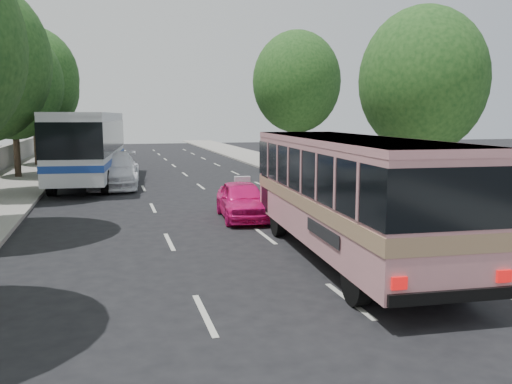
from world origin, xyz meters
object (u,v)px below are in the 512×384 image
object	(u,v)px
tour_coach_rear	(68,138)
pink_taxi	(242,200)
pink_bus	(348,184)
tour_coach_front	(89,141)
white_pickup	(114,171)

from	to	relation	value
tour_coach_rear	pink_taxi	bearing A→B (deg)	-69.97
pink_bus	tour_coach_front	distance (m)	19.07
pink_taxi	tour_coach_front	xyz separation A→B (m)	(-5.50, 11.87, 1.61)
pink_bus	pink_taxi	distance (m)	6.21
white_pickup	tour_coach_front	size ratio (longest dim) A/B	0.46
pink_bus	white_pickup	size ratio (longest dim) A/B	1.66
tour_coach_front	tour_coach_rear	world-z (taller)	tour_coach_front
white_pickup	tour_coach_rear	bearing A→B (deg)	107.14
tour_coach_front	tour_coach_rear	distance (m)	10.79
pink_bus	tour_coach_front	bearing A→B (deg)	114.30
pink_taxi	white_pickup	bearing A→B (deg)	117.62
white_pickup	tour_coach_front	xyz separation A→B (m)	(-1.23, 1.95, 1.41)
white_pickup	tour_coach_front	bearing A→B (deg)	125.73
pink_taxi	tour_coach_rear	distance (m)	23.71
white_pickup	tour_coach_rear	xyz separation A→B (m)	(-3.03, 12.59, 1.21)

